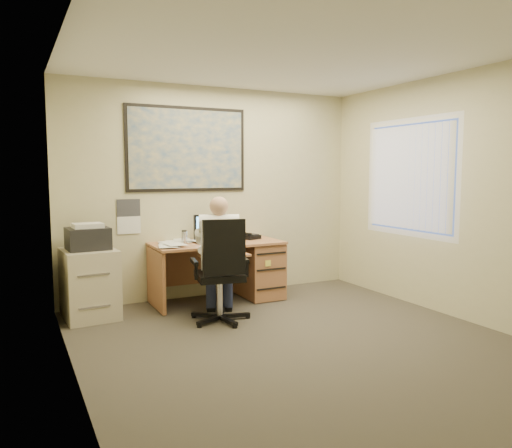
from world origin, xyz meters
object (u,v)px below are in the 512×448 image
filing_cabinet (89,277)px  person (218,259)px  desk (240,264)px  office_chair (222,292)px

filing_cabinet → person: 1.46m
person → desk: bearing=72.9°
desk → office_chair: (-0.60, -0.84, -0.11)m
office_chair → person: person is taller
desk → filing_cabinet: size_ratio=1.51×
desk → person: (-0.61, -0.76, 0.24)m
office_chair → person: size_ratio=0.84×
filing_cabinet → office_chair: (1.26, -0.81, -0.12)m
filing_cabinet → person: (1.25, -0.72, 0.22)m
filing_cabinet → desk: bearing=-2.8°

